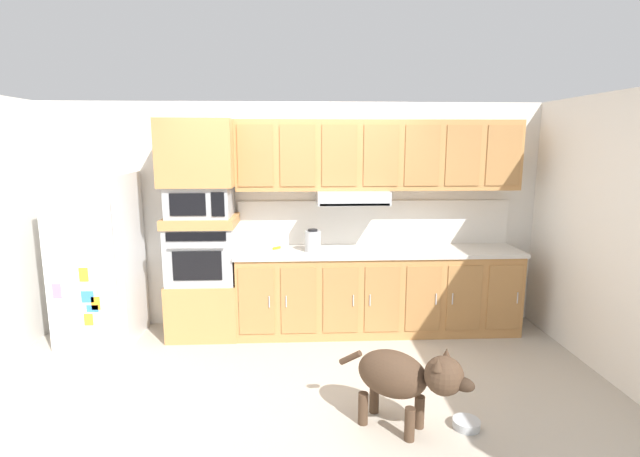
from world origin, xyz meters
TOP-DOWN VIEW (x-y plane):
  - ground_plane at (0.00, 0.00)m, footprint 9.60×9.60m
  - back_kitchen_wall at (0.00, 1.11)m, footprint 6.20×0.12m
  - side_panel_right at (2.80, 0.00)m, footprint 0.12×7.10m
  - refrigerator at (-2.06, 0.68)m, footprint 0.76×0.73m
  - oven_base_cabinet at (-0.99, 0.75)m, footprint 0.74×0.62m
  - built_in_oven at (-0.99, 0.75)m, footprint 0.70×0.62m
  - appliance_mid_shelf at (-0.99, 0.75)m, footprint 0.74×0.62m
  - microwave at (-0.99, 0.75)m, footprint 0.64×0.54m
  - appliance_upper_cabinet at (-0.99, 0.75)m, footprint 0.74×0.62m
  - lower_cabinet_run at (0.90, 0.75)m, footprint 3.03×0.63m
  - countertop_slab at (0.90, 0.75)m, footprint 3.07×0.64m
  - backsplash_panel at (0.90, 1.04)m, footprint 3.07×0.02m
  - upper_cabinet_with_hood at (0.88, 0.87)m, footprint 3.03×0.48m
  - screwdriver at (-0.20, 0.82)m, footprint 0.17×0.17m
  - electric_kettle at (0.18, 0.70)m, footprint 0.17×0.17m
  - dog at (0.78, -1.12)m, footprint 0.88×0.67m
  - dog_food_bowl at (1.25, -1.11)m, footprint 0.20×0.20m

SIDE VIEW (x-z plane):
  - ground_plane at x=0.00m, z-range 0.00..0.00m
  - dog_food_bowl at x=1.25m, z-range 0.00..0.06m
  - oven_base_cabinet at x=-0.99m, z-range 0.00..0.60m
  - dog at x=0.78m, z-range 0.09..0.75m
  - lower_cabinet_run at x=0.90m, z-range 0.00..0.88m
  - refrigerator at x=-2.06m, z-range 0.00..1.76m
  - countertop_slab at x=0.90m, z-range 0.88..0.92m
  - built_in_oven at x=-0.99m, z-range 0.60..1.20m
  - screwdriver at x=-0.20m, z-range 0.92..0.95m
  - electric_kettle at x=0.18m, z-range 0.91..1.15m
  - backsplash_panel at x=0.90m, z-range 0.92..1.42m
  - back_kitchen_wall at x=0.00m, z-range 0.00..2.50m
  - side_panel_right at x=2.80m, z-range 0.00..2.50m
  - appliance_mid_shelf at x=-0.99m, z-range 1.20..1.30m
  - microwave at x=-0.99m, z-range 1.30..1.62m
  - upper_cabinet_with_hood at x=0.88m, z-range 1.46..2.34m
  - appliance_upper_cabinet at x=-0.99m, z-range 1.62..2.30m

